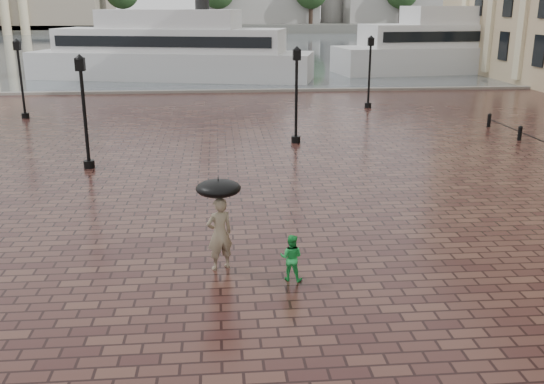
# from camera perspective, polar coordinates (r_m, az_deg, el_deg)

# --- Properties ---
(ground) EXTENTS (300.00, 300.00, 0.00)m
(ground) POSITION_cam_1_polar(r_m,az_deg,el_deg) (15.80, -2.13, -6.49)
(ground) COLOR #331817
(ground) RESTS_ON ground
(harbour_water) EXTENTS (240.00, 240.00, 0.00)m
(harbour_water) POSITION_cam_1_polar(r_m,az_deg,el_deg) (106.65, -4.89, 13.69)
(harbour_water) COLOR #475057
(harbour_water) RESTS_ON ground
(quay_edge) EXTENTS (80.00, 0.60, 0.30)m
(quay_edge) POSITION_cam_1_polar(r_m,az_deg,el_deg) (46.89, -4.28, 9.34)
(quay_edge) COLOR slate
(quay_edge) RESTS_ON ground
(far_shore) EXTENTS (300.00, 60.00, 2.00)m
(far_shore) POSITION_cam_1_polar(r_m,az_deg,el_deg) (174.54, -5.09, 15.34)
(far_shore) COLOR #4C4C47
(far_shore) RESTS_ON ground
(street_lamps) EXTENTS (21.44, 14.44, 4.40)m
(street_lamps) POSITION_cam_1_polar(r_m,az_deg,el_deg) (32.22, -6.59, 9.89)
(street_lamps) COLOR black
(street_lamps) RESTS_ON ground
(adult_pedestrian) EXTENTS (0.80, 0.68, 1.87)m
(adult_pedestrian) POSITION_cam_1_polar(r_m,az_deg,el_deg) (15.06, -4.96, -3.94)
(adult_pedestrian) COLOR gray
(adult_pedestrian) RESTS_ON ground
(child_pedestrian) EXTENTS (0.67, 0.59, 1.15)m
(child_pedestrian) POSITION_cam_1_polar(r_m,az_deg,el_deg) (14.55, 1.82, -6.18)
(child_pedestrian) COLOR green
(child_pedestrian) RESTS_ON ground
(ferry_near) EXTENTS (25.74, 11.96, 8.21)m
(ferry_near) POSITION_cam_1_polar(r_m,az_deg,el_deg) (55.96, -9.49, 12.97)
(ferry_near) COLOR silver
(ferry_near) RESTS_ON ground
(ferry_far) EXTENTS (26.78, 9.36, 8.60)m
(ferry_far) POSITION_cam_1_polar(r_m,az_deg,el_deg) (64.43, 17.89, 13.02)
(ferry_far) COLOR silver
(ferry_far) RESTS_ON ground
(umbrella) EXTENTS (1.10, 1.10, 1.19)m
(umbrella) POSITION_cam_1_polar(r_m,az_deg,el_deg) (14.68, -5.07, 0.35)
(umbrella) COLOR black
(umbrella) RESTS_ON ground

